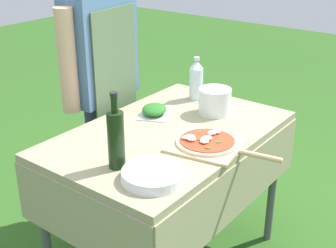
% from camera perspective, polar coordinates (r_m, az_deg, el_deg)
% --- Properties ---
extents(prep_table, '(1.19, 0.78, 0.79)m').
position_cam_1_polar(prep_table, '(2.25, 0.12, -3.04)').
color(prep_table, gray).
rests_on(prep_table, ground).
extents(person_cook, '(0.59, 0.23, 1.59)m').
position_cam_1_polar(person_cook, '(2.60, -8.03, 6.19)').
color(person_cook, '#333D56').
rests_on(person_cook, ground).
extents(pizza_on_peel, '(0.35, 0.51, 0.05)m').
position_cam_1_polar(pizza_on_peel, '(2.07, 5.00, -2.30)').
color(pizza_on_peel, '#D1B27F').
rests_on(pizza_on_peel, prep_table).
extents(oil_bottle, '(0.07, 0.07, 0.32)m').
position_cam_1_polar(oil_bottle, '(1.86, -6.36, -1.74)').
color(oil_bottle, black).
rests_on(oil_bottle, prep_table).
extents(water_bottle, '(0.08, 0.08, 0.24)m').
position_cam_1_polar(water_bottle, '(2.58, 3.45, 5.44)').
color(water_bottle, silver).
rests_on(water_bottle, prep_table).
extents(herb_container, '(0.23, 0.21, 0.05)m').
position_cam_1_polar(herb_container, '(2.39, -1.68, 1.69)').
color(herb_container, silver).
rests_on(herb_container, prep_table).
extents(mixing_tub, '(0.17, 0.17, 0.13)m').
position_cam_1_polar(mixing_tub, '(2.41, 5.73, 2.80)').
color(mixing_tub, silver).
rests_on(mixing_tub, prep_table).
extents(plate_stack, '(0.26, 0.26, 0.04)m').
position_cam_1_polar(plate_stack, '(1.81, -1.76, -6.23)').
color(plate_stack, white).
rests_on(plate_stack, prep_table).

